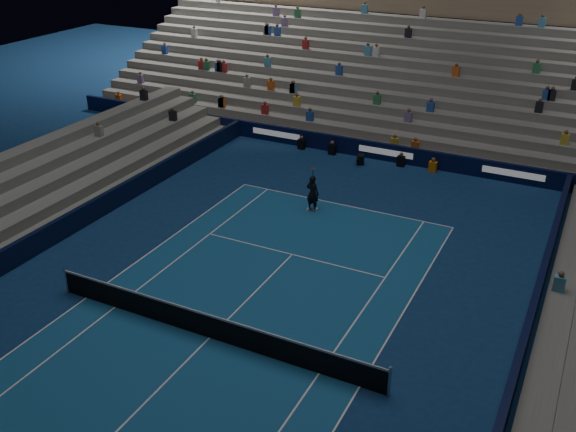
# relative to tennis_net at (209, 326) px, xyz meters

# --- Properties ---
(ground) EXTENTS (90.00, 90.00, 0.00)m
(ground) POSITION_rel_tennis_net_xyz_m (0.00, 0.00, -0.50)
(ground) COLOR navy
(ground) RESTS_ON ground
(court_surface) EXTENTS (10.97, 23.77, 0.01)m
(court_surface) POSITION_rel_tennis_net_xyz_m (0.00, 0.00, -0.50)
(court_surface) COLOR navy
(court_surface) RESTS_ON ground
(sponsor_barrier_far) EXTENTS (44.00, 0.25, 1.00)m
(sponsor_barrier_far) POSITION_rel_tennis_net_xyz_m (0.00, 18.50, -0.00)
(sponsor_barrier_far) COLOR black
(sponsor_barrier_far) RESTS_ON ground
(sponsor_barrier_east) EXTENTS (0.25, 37.00, 1.00)m
(sponsor_barrier_east) POSITION_rel_tennis_net_xyz_m (9.70, 0.00, -0.00)
(sponsor_barrier_east) COLOR black
(sponsor_barrier_east) RESTS_ON ground
(sponsor_barrier_west) EXTENTS (0.25, 37.00, 1.00)m
(sponsor_barrier_west) POSITION_rel_tennis_net_xyz_m (-9.70, 0.00, -0.00)
(sponsor_barrier_west) COLOR black
(sponsor_barrier_west) RESTS_ON ground
(grandstand_main) EXTENTS (44.00, 15.20, 11.20)m
(grandstand_main) POSITION_rel_tennis_net_xyz_m (0.00, 27.90, 2.87)
(grandstand_main) COLOR slate
(grandstand_main) RESTS_ON ground
(tennis_net) EXTENTS (12.90, 0.10, 1.10)m
(tennis_net) POSITION_rel_tennis_net_xyz_m (0.00, 0.00, 0.00)
(tennis_net) COLOR #B2B2B7
(tennis_net) RESTS_ON ground
(tennis_player) EXTENTS (0.70, 0.49, 1.80)m
(tennis_player) POSITION_rel_tennis_net_xyz_m (-1.03, 10.67, 0.40)
(tennis_player) COLOR black
(tennis_player) RESTS_ON ground
(broadcast_camera) EXTENTS (0.56, 0.92, 0.53)m
(broadcast_camera) POSITION_rel_tennis_net_xyz_m (-1.11, 17.28, -0.22)
(broadcast_camera) COLOR black
(broadcast_camera) RESTS_ON ground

